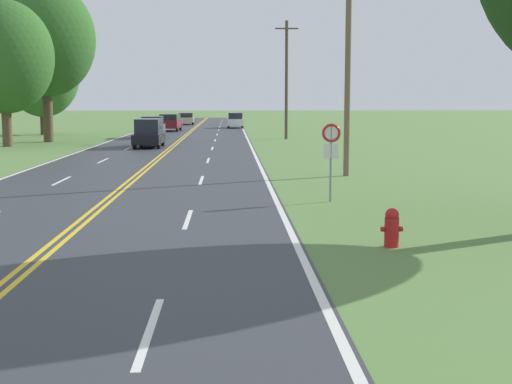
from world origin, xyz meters
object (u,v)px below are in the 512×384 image
(tree_left_verge, at_px, (45,39))
(tree_behind_sign, at_px, (42,75))
(tree_mid_treeline, at_px, (4,57))
(car_maroon_suv_mid_far, at_px, (170,122))
(car_champagne_sedan_distant, at_px, (186,118))
(fire_hydrant, at_px, (392,227))
(car_black_van_approaching, at_px, (149,133))
(car_dark_grey_suv_mid_near, at_px, (153,127))
(car_white_van_receding, at_px, (235,120))
(traffic_sign, at_px, (331,143))

(tree_left_verge, relative_size, tree_behind_sign, 1.29)
(tree_mid_treeline, distance_m, car_maroon_suv_mid_far, 25.09)
(tree_behind_sign, relative_size, car_champagne_sedan_distant, 1.82)
(car_maroon_suv_mid_far, relative_size, car_champagne_sedan_distant, 0.94)
(fire_hydrant, relative_size, car_maroon_suv_mid_far, 0.18)
(car_maroon_suv_mid_far, bearing_deg, car_black_van_approaching, -175.76)
(fire_hydrant, height_order, tree_mid_treeline, tree_mid_treeline)
(tree_mid_treeline, height_order, car_dark_grey_suv_mid_near, tree_mid_treeline)
(fire_hydrant, xyz_separation_m, car_dark_grey_suv_mid_near, (-9.60, 43.32, 0.50))
(car_white_van_receding, relative_size, car_champagne_sedan_distant, 0.84)
(tree_mid_treeline, relative_size, car_dark_grey_suv_mid_near, 1.97)
(tree_left_verge, xyz_separation_m, car_black_van_approaching, (8.03, -6.20, -6.43))
(car_dark_grey_suv_mid_near, distance_m, car_white_van_receding, 21.17)
(fire_hydrant, height_order, tree_left_verge, tree_left_verge)
(car_dark_grey_suv_mid_near, distance_m, car_maroon_suv_mid_far, 12.71)
(tree_mid_treeline, distance_m, car_black_van_approaching, 10.71)
(fire_hydrant, distance_m, traffic_sign, 6.87)
(tree_behind_sign, xyz_separation_m, car_champagne_sedan_distant, (10.99, 25.32, -4.48))
(fire_hydrant, distance_m, car_white_van_receding, 63.41)
(tree_behind_sign, xyz_separation_m, tree_mid_treeline, (1.68, -16.04, 0.61))
(car_black_van_approaching, xyz_separation_m, car_champagne_sedan_distant, (-0.15, 42.48, -0.19))
(car_black_van_approaching, height_order, car_champagne_sedan_distant, car_black_van_approaching)
(tree_behind_sign, bearing_deg, fire_hydrant, -68.05)
(traffic_sign, relative_size, tree_mid_treeline, 0.25)
(tree_behind_sign, relative_size, tree_mid_treeline, 0.93)
(tree_left_verge, bearing_deg, car_maroon_suv_mid_far, 67.45)
(fire_hydrant, distance_m, tree_left_verge, 42.22)
(traffic_sign, relative_size, tree_behind_sign, 0.27)
(fire_hydrant, bearing_deg, car_maroon_suv_mid_far, 99.38)
(traffic_sign, distance_m, car_maroon_suv_mid_far, 50.11)
(fire_hydrant, bearing_deg, tree_mid_treeline, 118.70)
(tree_behind_sign, xyz_separation_m, car_maroon_suv_mid_far, (10.54, 6.91, -4.34))
(car_white_van_receding, bearing_deg, fire_hydrant, 2.44)
(car_black_van_approaching, distance_m, car_champagne_sedan_distant, 42.49)
(tree_behind_sign, bearing_deg, car_dark_grey_suv_mid_near, -29.62)
(tree_left_verge, xyz_separation_m, car_white_van_receding, (13.92, 25.20, -6.52))
(tree_behind_sign, bearing_deg, tree_mid_treeline, -84.01)
(traffic_sign, distance_m, car_champagne_sedan_distant, 68.24)
(tree_left_verge, xyz_separation_m, tree_behind_sign, (-3.11, 10.96, -2.15))
(tree_left_verge, height_order, tree_mid_treeline, tree_left_verge)
(traffic_sign, height_order, tree_left_verge, tree_left_verge)
(car_black_van_approaching, bearing_deg, traffic_sign, -161.76)
(traffic_sign, distance_m, tree_mid_treeline, 32.03)
(tree_mid_treeline, xyz_separation_m, car_dark_grey_suv_mid_near, (8.51, 10.24, -4.93))
(fire_hydrant, height_order, car_dark_grey_suv_mid_near, car_dark_grey_suv_mid_near)
(tree_behind_sign, bearing_deg, car_black_van_approaching, -57.00)
(traffic_sign, height_order, tree_mid_treeline, tree_mid_treeline)
(car_black_van_approaching, height_order, car_maroon_suv_mid_far, car_black_van_approaching)
(tree_left_verge, xyz_separation_m, car_maroon_suv_mid_far, (7.42, 17.87, -6.49))
(fire_hydrant, distance_m, car_maroon_suv_mid_far, 56.79)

